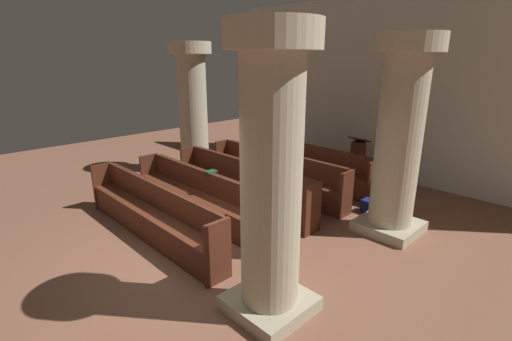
{
  "coord_description": "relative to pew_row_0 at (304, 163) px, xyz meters",
  "views": [
    {
      "loc": [
        4.36,
        -2.8,
        3.04
      ],
      "look_at": [
        -0.89,
        2.3,
        0.75
      ],
      "focal_mm": 25.69,
      "sensor_mm": 36.0,
      "label": 1
    }
  ],
  "objects": [
    {
      "name": "pillar_aisle_side",
      "position": [
        2.79,
        -1.01,
        1.26
      ],
      "size": [
        1.09,
        1.09,
        3.4
      ],
      "color": "tan",
      "rests_on": "ground"
    },
    {
      "name": "ground_plane",
      "position": [
        1.09,
        -4.16,
        -0.51
      ],
      "size": [
        19.2,
        19.2,
        0.0
      ],
      "primitive_type": "plane",
      "color": "brown"
    },
    {
      "name": "pew_row_2",
      "position": [
        0.0,
        -2.11,
        0.0
      ],
      "size": [
        3.84,
        0.46,
        0.93
      ],
      "color": "#562819",
      "rests_on": "ground"
    },
    {
      "name": "pillar_aisle_rear",
      "position": [
        2.79,
        -4.14,
        1.26
      ],
      "size": [
        1.02,
        1.02,
        3.4
      ],
      "color": "tan",
      "rests_on": "ground"
    },
    {
      "name": "kneeler_box_navy",
      "position": [
        2.19,
        -0.53,
        -0.37
      ],
      "size": [
        0.39,
        0.25,
        0.27
      ],
      "primitive_type": "cube",
      "color": "navy",
      "rests_on": "ground"
    },
    {
      "name": "hymn_book",
      "position": [
        0.11,
        -2.97,
        0.44
      ],
      "size": [
        0.15,
        0.22,
        0.03
      ],
      "primitive_type": "cube",
      "color": "#194723",
      "rests_on": "pew_row_3"
    },
    {
      "name": "pillar_far_side",
      "position": [
        -2.74,
        -1.35,
        1.26
      ],
      "size": [
        1.09,
        1.09,
        3.4
      ],
      "color": "tan",
      "rests_on": "ground"
    },
    {
      "name": "back_wall",
      "position": [
        1.09,
        1.92,
        1.74
      ],
      "size": [
        10.0,
        0.16,
        4.5
      ],
      "primitive_type": "cube",
      "color": "beige",
      "rests_on": "ground"
    },
    {
      "name": "lectern",
      "position": [
        0.71,
        1.31,
        -0.05
      ],
      "size": [
        0.48,
        0.45,
        1.08
      ],
      "color": "#492215",
      "rests_on": "ground"
    },
    {
      "name": "pew_row_1",
      "position": [
        0.0,
        -1.05,
        0.0
      ],
      "size": [
        3.84,
        0.46,
        0.93
      ],
      "color": "#562819",
      "rests_on": "ground"
    },
    {
      "name": "pew_row_3",
      "position": [
        0.0,
        -3.16,
        0.0
      ],
      "size": [
        3.84,
        0.47,
        0.93
      ],
      "color": "#562819",
      "rests_on": "ground"
    },
    {
      "name": "pew_row_4",
      "position": [
        0.0,
        -4.22,
        0.0
      ],
      "size": [
        3.84,
        0.46,
        0.93
      ],
      "color": "#562819",
      "rests_on": "ground"
    },
    {
      "name": "pew_row_0",
      "position": [
        0.0,
        0.0,
        0.0
      ],
      "size": [
        3.84,
        0.47,
        0.93
      ],
      "color": "#562819",
      "rests_on": "ground"
    }
  ]
}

